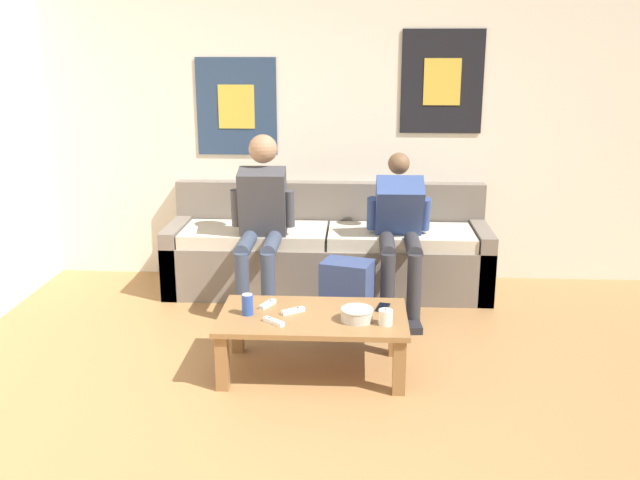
# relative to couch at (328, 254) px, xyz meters

# --- Properties ---
(ground_plane) EXTENTS (18.00, 18.00, 0.00)m
(ground_plane) POSITION_rel_couch_xyz_m (-0.25, -2.49, -0.28)
(ground_plane) COLOR #9E7042
(wall_back) EXTENTS (10.00, 0.07, 2.55)m
(wall_back) POSITION_rel_couch_xyz_m (-0.25, 0.36, 0.99)
(wall_back) COLOR silver
(wall_back) RESTS_ON ground_plane
(couch) EXTENTS (2.47, 0.72, 0.80)m
(couch) POSITION_rel_couch_xyz_m (0.00, 0.00, 0.00)
(couch) COLOR #70665B
(couch) RESTS_ON ground_plane
(coffee_table) EXTENTS (1.09, 0.62, 0.36)m
(coffee_table) POSITION_rel_couch_xyz_m (-0.02, -1.48, 0.01)
(coffee_table) COLOR olive
(coffee_table) RESTS_ON ground_plane
(person_seated_adult) EXTENTS (0.47, 0.84, 1.24)m
(person_seated_adult) POSITION_rel_couch_xyz_m (-0.47, -0.39, 0.39)
(person_seated_adult) COLOR #384256
(person_seated_adult) RESTS_ON ground_plane
(person_seated_teen) EXTENTS (0.47, 0.94, 1.09)m
(person_seated_teen) POSITION_rel_couch_xyz_m (0.53, -0.35, 0.32)
(person_seated_teen) COLOR #2D2D33
(person_seated_teen) RESTS_ON ground_plane
(backpack) EXTENTS (0.38, 0.34, 0.47)m
(backpack) POSITION_rel_couch_xyz_m (0.16, -0.79, -0.06)
(backpack) COLOR navy
(backpack) RESTS_ON ground_plane
(ceramic_bowl) EXTENTS (0.19, 0.19, 0.08)m
(ceramic_bowl) POSITION_rel_couch_xyz_m (0.23, -1.55, 0.11)
(ceramic_bowl) COLOR #B7B2A8
(ceramic_bowl) RESTS_ON coffee_table
(pillar_candle) EXTENTS (0.08, 0.08, 0.10)m
(pillar_candle) POSITION_rel_couch_xyz_m (0.39, -1.60, 0.11)
(pillar_candle) COLOR silver
(pillar_candle) RESTS_ON coffee_table
(drink_can_blue) EXTENTS (0.07, 0.07, 0.12)m
(drink_can_blue) POSITION_rel_couch_xyz_m (-0.40, -1.49, 0.13)
(drink_can_blue) COLOR #28479E
(drink_can_blue) RESTS_ON coffee_table
(game_controller_near_left) EXTENTS (0.14, 0.11, 0.03)m
(game_controller_near_left) POSITION_rel_couch_xyz_m (-0.14, -1.45, 0.08)
(game_controller_near_left) COLOR white
(game_controller_near_left) RESTS_ON coffee_table
(game_controller_near_right) EXTENTS (0.09, 0.14, 0.03)m
(game_controller_near_right) POSITION_rel_couch_xyz_m (-0.30, -1.35, 0.08)
(game_controller_near_right) COLOR white
(game_controller_near_right) RESTS_ON coffee_table
(game_controller_far_center) EXTENTS (0.13, 0.12, 0.03)m
(game_controller_far_center) POSITION_rel_couch_xyz_m (-0.23, -1.62, 0.08)
(game_controller_far_center) COLOR white
(game_controller_far_center) RESTS_ON coffee_table
(cell_phone) EXTENTS (0.10, 0.15, 0.01)m
(cell_phone) POSITION_rel_couch_xyz_m (0.39, -1.35, 0.08)
(cell_phone) COLOR black
(cell_phone) RESTS_ON coffee_table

